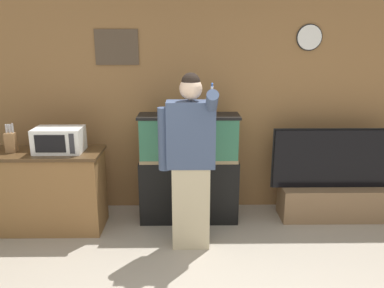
% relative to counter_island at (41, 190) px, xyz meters
% --- Properties ---
extents(wall_back_paneled, '(10.00, 0.08, 2.60)m').
position_rel_counter_island_xyz_m(wall_back_paneled, '(1.75, 0.62, 0.84)').
color(wall_back_paneled, olive).
rests_on(wall_back_paneled, ground_plane).
extents(counter_island, '(1.40, 0.55, 0.91)m').
position_rel_counter_island_xyz_m(counter_island, '(0.00, 0.00, 0.00)').
color(counter_island, brown).
rests_on(counter_island, ground_plane).
extents(microwave, '(0.51, 0.33, 0.27)m').
position_rel_counter_island_xyz_m(microwave, '(0.26, -0.00, 0.59)').
color(microwave, white).
rests_on(microwave, counter_island).
extents(knife_block, '(0.10, 0.10, 0.32)m').
position_rel_counter_island_xyz_m(knife_block, '(-0.27, 0.00, 0.57)').
color(knife_block, olive).
rests_on(knife_block, counter_island).
extents(aquarium_on_stand, '(1.15, 0.37, 1.28)m').
position_rel_counter_island_xyz_m(aquarium_on_stand, '(1.66, 0.20, 0.18)').
color(aquarium_on_stand, black).
rests_on(aquarium_on_stand, ground_plane).
extents(tv_on_stand, '(1.55, 0.40, 1.11)m').
position_rel_counter_island_xyz_m(tv_on_stand, '(3.42, 0.23, -0.13)').
color(tv_on_stand, brown).
rests_on(tv_on_stand, ground_plane).
extents(person_standing, '(0.57, 0.43, 1.80)m').
position_rel_counter_island_xyz_m(person_standing, '(1.67, -0.41, 0.48)').
color(person_standing, '#BCAD89').
rests_on(person_standing, ground_plane).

